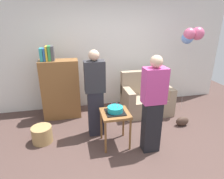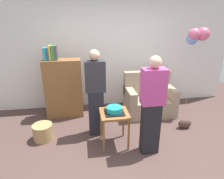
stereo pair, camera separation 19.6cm
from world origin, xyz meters
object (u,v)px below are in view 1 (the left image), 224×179
Objects in this scene: handbag at (182,121)px; bookshelf at (60,88)px; person_blowing_candles at (95,94)px; balloon_bunch at (192,35)px; person_holding_cake at (153,105)px; side_table at (115,118)px; birthday_cake at (115,110)px; wicker_basket at (42,134)px; couch at (146,98)px.

bookshelf is at bearing 158.40° from handbag.
balloon_bunch reaches higher than person_blowing_candles.
side_table is at bearing -9.58° from person_holding_cake.
balloon_bunch is at bearing 25.83° from side_table.
bookshelf is 0.98× the size of person_holding_cake.
birthday_cake is at bearing -168.94° from handbag.
balloon_bunch is at bearing 10.17° from wicker_basket.
couch is 1.51m from person_holding_cake.
person_blowing_candles is at bearing 124.84° from birthday_cake.
side_table is 0.38× the size of person_blowing_candles.
balloon_bunch is at bearing -120.81° from person_holding_cake.
bookshelf is 1.57m from birthday_cake.
person_blowing_candles reaches higher than wicker_basket.
wicker_basket is at bearing -110.59° from bookshelf.
side_table is 1.60m from handbag.
person_blowing_candles reaches higher than handbag.
couch reaches higher than side_table.
couch is at bearing 46.97° from birthday_cake.
birthday_cake is 1.42m from wicker_basket.
couch is at bearing -5.68° from bookshelf.
person_blowing_candles is (0.65, -0.86, 0.16)m from bookshelf.
couch is 3.06× the size of wicker_basket.
person_blowing_candles is at bearing 176.60° from handbag.
side_table is 1.74× the size of wicker_basket.
birthday_cake is 1.14× the size of handbag.
birthday_cake is 0.16× the size of balloon_bunch.
balloon_bunch is at bearing 4.97° from person_blowing_candles.
handbag is at bearing -131.85° from person_holding_cake.
person_holding_cake is 2.02m from balloon_bunch.
balloon_bunch is (2.81, -0.36, 1.11)m from bookshelf.
birthday_cake is 0.63m from person_holding_cake.
bookshelf reaches higher than birthday_cake.
handbag is at bearing -11.63° from person_blowing_candles.
handbag is (0.97, 0.58, -0.73)m from person_holding_cake.
balloon_bunch reaches higher than handbag.
handbag is (0.51, -0.78, -0.24)m from couch.
bookshelf is at bearing -28.83° from person_holding_cake.
person_blowing_candles is at bearing 124.84° from side_table.
person_blowing_candles is 0.84× the size of balloon_bunch.
person_holding_cake is at bearing -27.00° from side_table.
wicker_basket is (-0.35, -0.92, -0.53)m from bookshelf.
person_blowing_candles reaches higher than birthday_cake.
side_table is 2.43m from balloon_bunch.
balloon_bunch is (1.88, 0.91, 1.25)m from side_table.
person_blowing_candles is at bearing -22.06° from person_holding_cake.
bookshelf is at bearing 126.33° from side_table.
balloon_bunch reaches higher than couch.
balloon_bunch is at bearing 25.83° from birthday_cake.
side_table is at bearing -15.06° from wicker_basket.
bookshelf is 1.58m from side_table.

